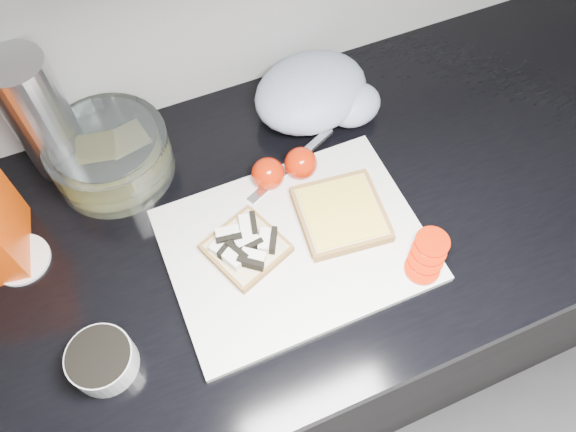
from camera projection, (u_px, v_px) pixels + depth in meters
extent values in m
cube|color=black|center=(228.00, 337.00, 1.31)|extent=(3.50, 0.60, 0.86)
cube|color=black|center=(202.00, 249.00, 0.92)|extent=(3.50, 0.64, 0.04)
cube|color=silver|center=(295.00, 245.00, 0.89)|extent=(0.40, 0.30, 0.01)
cube|color=#C6B78B|center=(246.00, 248.00, 0.87)|extent=(0.14, 0.14, 0.01)
cube|color=white|center=(221.00, 244.00, 0.86)|extent=(0.04, 0.04, 0.01)
cube|color=black|center=(221.00, 244.00, 0.86)|extent=(0.04, 0.03, 0.02)
cube|color=white|center=(228.00, 234.00, 0.87)|extent=(0.04, 0.03, 0.01)
cube|color=black|center=(228.00, 234.00, 0.87)|extent=(0.04, 0.01, 0.02)
cube|color=white|center=(247.00, 226.00, 0.88)|extent=(0.03, 0.04, 0.01)
cube|color=black|center=(247.00, 226.00, 0.88)|extent=(0.02, 0.04, 0.02)
cube|color=white|center=(232.00, 257.00, 0.85)|extent=(0.04, 0.04, 0.01)
cube|color=black|center=(232.00, 257.00, 0.85)|extent=(0.03, 0.04, 0.02)
cube|color=white|center=(248.00, 242.00, 0.86)|extent=(0.04, 0.03, 0.01)
cube|color=black|center=(248.00, 242.00, 0.86)|extent=(0.04, 0.01, 0.02)
cube|color=white|center=(266.00, 240.00, 0.86)|extent=(0.04, 0.04, 0.01)
cube|color=black|center=(266.00, 240.00, 0.86)|extent=(0.03, 0.04, 0.02)
cube|color=white|center=(253.00, 257.00, 0.85)|extent=(0.04, 0.04, 0.01)
cube|color=black|center=(253.00, 257.00, 0.85)|extent=(0.04, 0.03, 0.02)
cube|color=#C6B78B|center=(341.00, 214.00, 0.90)|extent=(0.15, 0.15, 0.02)
cube|color=gold|center=(341.00, 211.00, 0.90)|extent=(0.13, 0.13, 0.00)
cylinder|color=#B51D04|center=(422.00, 268.00, 0.86)|extent=(0.06, 0.06, 0.01)
cylinder|color=#B51D04|center=(425.00, 260.00, 0.86)|extent=(0.07, 0.07, 0.01)
cylinder|color=#B51D04|center=(429.00, 251.00, 0.87)|extent=(0.07, 0.07, 0.01)
cylinder|color=#B51D04|center=(432.00, 242.00, 0.87)|extent=(0.08, 0.08, 0.01)
cube|color=silver|center=(278.00, 177.00, 0.95)|extent=(0.13, 0.07, 0.00)
cube|color=silver|center=(319.00, 140.00, 0.99)|extent=(0.06, 0.04, 0.01)
cylinder|color=#A5ABAA|center=(103.00, 361.00, 0.78)|extent=(0.09, 0.09, 0.05)
cylinder|color=black|center=(98.00, 357.00, 0.76)|extent=(0.09, 0.09, 0.01)
cylinder|color=white|center=(21.00, 260.00, 0.88)|extent=(0.12, 0.12, 0.01)
cylinder|color=silver|center=(111.00, 155.00, 0.94)|extent=(0.20, 0.20, 0.08)
cube|color=gold|center=(102.00, 159.00, 0.94)|extent=(0.07, 0.06, 0.04)
cube|color=#FFEC98|center=(132.00, 154.00, 0.97)|extent=(0.08, 0.07, 0.02)
cylinder|color=#A6A6AB|center=(41.00, 117.00, 0.89)|extent=(0.10, 0.10, 0.23)
ellipsoid|color=#A1B2C6|center=(311.00, 92.00, 1.00)|extent=(0.25, 0.21, 0.09)
ellipsoid|color=#A1B2C6|center=(354.00, 105.00, 1.01)|extent=(0.12, 0.11, 0.07)
sphere|color=#B51D04|center=(268.00, 174.00, 0.94)|extent=(0.06, 0.06, 0.06)
sphere|color=#B51D04|center=(301.00, 163.00, 0.95)|extent=(0.06, 0.06, 0.06)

